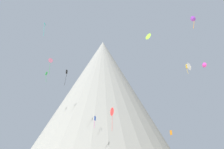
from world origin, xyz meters
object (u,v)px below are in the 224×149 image
Objects in this scene: kite_gold_high at (187,66)px; kite_blue_low at (95,119)px; rock_massif at (101,100)px; kite_yellow_low at (73,135)px; kite_green_high at (46,74)px; kite_violet_high at (193,19)px; kite_lime_high at (149,37)px; kite_black_high at (66,74)px; kite_magenta_mid at (204,65)px; kite_orange_low at (171,133)px; kite_red_low at (112,112)px; kite_white_mid at (189,67)px; kite_pink_high at (50,61)px; kite_teal_high at (44,27)px.

kite_gold_high is 39.45m from kite_blue_low.
rock_massif is 68.84× the size of kite_yellow_low.
kite_gold_high is (51.75, -2.17, 2.74)m from kite_green_high.
kite_lime_high is (-11.05, 0.01, -4.89)m from kite_violet_high.
kite_yellow_low is 22.78m from kite_black_high.
kite_violet_high is 1.84× the size of kite_lime_high.
rock_massif is 54.38m from kite_magenta_mid.
kite_violet_high is 2.37× the size of kite_orange_low.
kite_blue_low is (9.72, -0.79, -14.60)m from kite_black_high.
kite_white_mid is (21.40, -4.34, 12.14)m from kite_red_low.
kite_red_low is at bearing 46.08° from kite_yellow_low.
kite_white_mid is 20.79m from kite_gold_high.
kite_red_low reaches higher than kite_yellow_low.
kite_white_mid is 1.87× the size of kite_yellow_low.
kite_green_high is 46.00m from kite_lime_high.
kite_blue_low is at bearing 15.13° from kite_red_low.
kite_red_low is at bearing 135.40° from kite_violet_high.
kite_red_low is at bearing -139.73° from kite_magenta_mid.
kite_pink_high is 4.34× the size of kite_orange_low.
kite_yellow_low is at bearing -117.91° from rock_massif.
kite_violet_high is 0.90× the size of kite_gold_high.
kite_gold_high reaches higher than kite_lime_high.
kite_teal_high is (-16.07, -41.01, 13.93)m from rock_massif.
kite_pink_high reaches higher than kite_orange_low.
kite_yellow_low is 0.27× the size of kite_teal_high.
kite_yellow_low is 0.21× the size of kite_black_high.
kite_yellow_low is 0.84× the size of kite_orange_low.
rock_massif reaches higher than kite_gold_high.
kite_green_high is 21.82m from kite_teal_high.
kite_teal_high is at bearing -111.40° from rock_massif.
kite_white_mid is 1.22× the size of kite_lime_high.
kite_green_high is 2.17× the size of kite_lime_high.
kite_white_mid is 38.18m from kite_black_high.
kite_violet_high is at bearing -126.59° from kite_lime_high.
kite_black_high is 1.27× the size of kite_teal_high.
kite_pink_high is at bearing -118.76° from kite_teal_high.
kite_violet_high reaches higher than kite_magenta_mid.
kite_pink_high is (-30.21, 29.38, 4.88)m from kite_lime_high.
kite_black_high is at bearing -57.64° from kite_white_mid.
rock_massif is 44.88× the size of kite_lime_high.
kite_blue_low is at bearing -175.10° from kite_black_high.
kite_teal_high is (-41.77, 1.18, 12.74)m from kite_white_mid.
kite_yellow_low is 16.58m from kite_blue_low.
kite_magenta_mid reaches higher than kite_blue_low.
kite_teal_high is at bearing -4.04° from kite_yellow_low.
kite_yellow_low is at bearing -140.47° from kite_teal_high.
kite_violet_high is 42.07m from kite_teal_high.
kite_blue_low is at bearing 178.16° from kite_teal_high.
rock_massif reaches higher than kite_blue_low.
kite_gold_high is at bearing 156.16° from kite_green_high.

